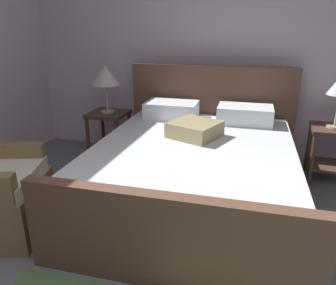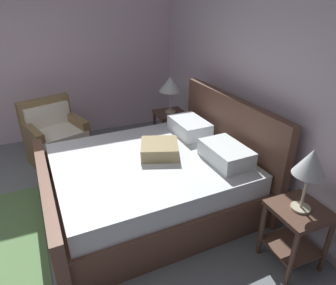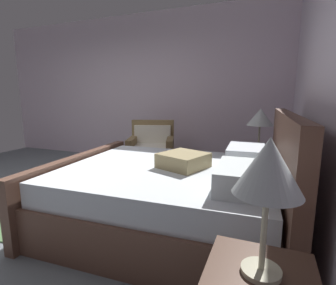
{
  "view_description": "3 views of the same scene",
  "coord_description": "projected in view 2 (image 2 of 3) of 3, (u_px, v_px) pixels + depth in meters",
  "views": [
    {
      "loc": [
        0.29,
        -0.81,
        1.59
      ],
      "look_at": [
        -0.46,
        1.63,
        0.66
      ],
      "focal_mm": 34.62,
      "sensor_mm": 36.0,
      "label": 1
    },
    {
      "loc": [
        2.42,
        0.94,
        2.21
      ],
      "look_at": [
        -0.35,
        2.09,
        0.72
      ],
      "focal_mm": 32.16,
      "sensor_mm": 36.0,
      "label": 2
    },
    {
      "loc": [
        1.99,
        2.72,
        1.31
      ],
      "look_at": [
        -0.29,
        1.82,
        0.86
      ],
      "focal_mm": 27.26,
      "sensor_mm": 36.0,
      "label": 3
    }
  ],
  "objects": [
    {
      "name": "wall_back",
      "position": [
        274.0,
        78.0,
        3.1
      ],
      "size": [
        5.46,
        0.12,
        2.87
      ],
      "primitive_type": "cube",
      "color": "silver",
      "rests_on": "ground"
    },
    {
      "name": "bed",
      "position": [
        154.0,
        179.0,
        3.38
      ],
      "size": [
        1.98,
        2.29,
        1.17
      ],
      "color": "brown",
      "rests_on": "ground"
    },
    {
      "name": "nightstand_right",
      "position": [
        296.0,
        227.0,
        2.6
      ],
      "size": [
        0.44,
        0.44,
        0.6
      ],
      "color": "#4F3629",
      "rests_on": "ground"
    },
    {
      "name": "table_lamp_right",
      "position": [
        311.0,
        164.0,
        2.32
      ],
      "size": [
        0.26,
        0.26,
        0.56
      ],
      "color": "#B7B293",
      "rests_on": "nightstand_right"
    },
    {
      "name": "nightstand_left",
      "position": [
        170.0,
        124.0,
        4.64
      ],
      "size": [
        0.44,
        0.44,
        0.6
      ],
      "color": "#4F3629",
      "rests_on": "ground"
    },
    {
      "name": "table_lamp_left",
      "position": [
        170.0,
        85.0,
        4.36
      ],
      "size": [
        0.33,
        0.33,
        0.55
      ],
      "color": "#B7B293",
      "rests_on": "nightstand_left"
    },
    {
      "name": "armchair",
      "position": [
        56.0,
        140.0,
        4.28
      ],
      "size": [
        0.92,
        0.92,
        0.9
      ],
      "color": "olive",
      "rests_on": "ground"
    }
  ]
}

